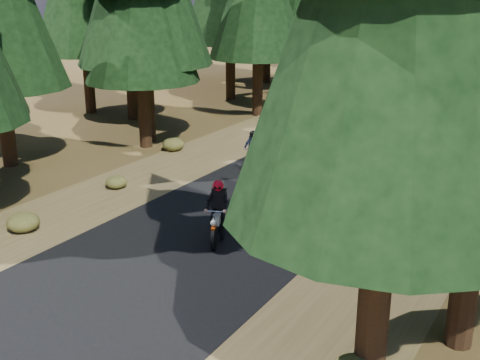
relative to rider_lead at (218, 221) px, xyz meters
The scene contains 7 objects.
ground 0.70m from the rider_lead, 145.23° to the left, with size 120.00×120.00×0.00m, color #4D371B.
road 5.30m from the rider_lead, 94.03° to the left, with size 6.00×100.00×0.01m, color black.
shoulder_l 7.25m from the rider_lead, 133.39° to the left, with size 3.20×100.00×0.01m, color brown.
shoulder_r 6.77m from the rider_lead, 51.18° to the left, with size 3.20×100.00×0.01m, color brown.
understory_shrubs 7.56m from the rider_lead, 80.84° to the left, with size 15.88×31.33×0.68m.
rider_lead is the anchor object (origin of this frame).
rider_follow 6.31m from the rider_lead, 111.60° to the left, with size 0.86×1.64×1.40m.
Camera 1 is at (8.23, -12.33, 6.41)m, focal length 45.00 mm.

